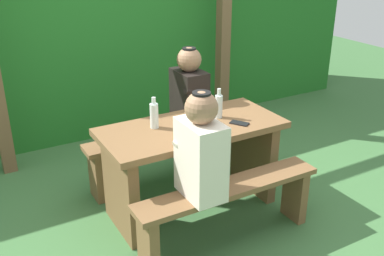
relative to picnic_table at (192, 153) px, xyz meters
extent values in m
plane|color=#3E6D3B|center=(0.00, 0.00, -0.50)|extent=(12.00, 12.00, 0.00)
cube|color=#216A23|center=(0.00, 2.22, 0.46)|extent=(6.40, 1.02, 1.91)
cube|color=brown|center=(1.19, 1.40, 0.56)|extent=(0.12, 0.12, 2.11)
cube|color=brown|center=(0.00, 0.00, 0.21)|extent=(1.40, 0.64, 0.05)
cube|color=brown|center=(-0.60, 0.00, -0.16)|extent=(0.08, 0.54, 0.68)
cube|color=brown|center=(0.60, 0.00, -0.16)|extent=(0.08, 0.54, 0.68)
cube|color=brown|center=(0.00, -0.52, -0.05)|extent=(1.40, 0.24, 0.04)
cube|color=brown|center=(-0.62, -0.52, -0.28)|extent=(0.07, 0.22, 0.43)
cube|color=brown|center=(0.62, -0.52, -0.28)|extent=(0.07, 0.22, 0.43)
cube|color=brown|center=(0.00, 0.52, -0.05)|extent=(1.40, 0.24, 0.04)
cube|color=brown|center=(-0.62, 0.52, -0.28)|extent=(0.07, 0.22, 0.43)
cube|color=brown|center=(0.62, 0.52, -0.28)|extent=(0.07, 0.22, 0.43)
cube|color=silver|center=(-0.23, -0.52, 0.23)|extent=(0.22, 0.34, 0.52)
sphere|color=#936B4C|center=(-0.23, -0.52, 0.59)|extent=(0.21, 0.21, 0.21)
cylinder|color=black|center=(-0.23, -0.52, 0.68)|extent=(0.12, 0.12, 0.02)
cylinder|color=silver|center=(-0.23, -0.38, 0.34)|extent=(0.25, 0.07, 0.15)
cube|color=black|center=(0.26, 0.52, 0.23)|extent=(0.22, 0.34, 0.52)
sphere|color=#936B4C|center=(0.26, 0.52, 0.59)|extent=(0.21, 0.21, 0.21)
cylinder|color=black|center=(0.26, 0.52, 0.68)|extent=(0.12, 0.12, 0.02)
cylinder|color=black|center=(0.26, 0.38, 0.34)|extent=(0.25, 0.07, 0.15)
cylinder|color=silver|center=(-0.15, -0.11, 0.28)|extent=(0.07, 0.07, 0.10)
cylinder|color=silver|center=(-0.27, 0.10, 0.33)|extent=(0.06, 0.06, 0.19)
cylinder|color=silver|center=(-0.27, 0.10, 0.45)|extent=(0.03, 0.03, 0.05)
cylinder|color=silver|center=(0.26, 0.03, 0.32)|extent=(0.06, 0.06, 0.18)
cylinder|color=silver|center=(0.26, 0.03, 0.44)|extent=(0.03, 0.03, 0.06)
cube|color=black|center=(0.33, -0.16, 0.24)|extent=(0.13, 0.16, 0.01)
camera|label=1|loc=(-1.55, -2.73, 1.57)|focal=42.27mm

